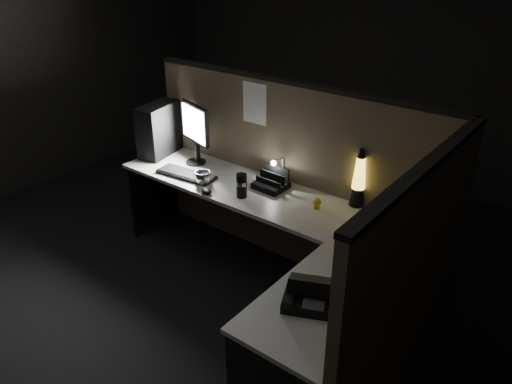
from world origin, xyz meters
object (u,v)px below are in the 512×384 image
Objects in this scene: pc_tower at (159,129)px; monitor at (195,128)px; keyboard at (186,174)px; desk_phone at (309,294)px; lava_lamp at (359,182)px.

pc_tower is 0.41m from monitor.
keyboard is 1.80m from desk_phone.
monitor is 1.19× the size of lava_lamp.
desk_phone is at bearing -30.61° from keyboard.
keyboard is 1.40m from lava_lamp.
pc_tower is 1.04× the size of lava_lamp.
pc_tower is 0.89× the size of keyboard.
pc_tower is 0.60m from keyboard.
lava_lamp is at bearing -5.86° from pc_tower.
desk_phone is (2.16, -0.94, -0.17)m from pc_tower.
pc_tower is 1.40× the size of desk_phone.
lava_lamp is at bearing 80.97° from desk_phone.
desk_phone is (0.31, -1.14, -0.12)m from lava_lamp.
pc_tower is 2.36m from desk_phone.
lava_lamp reaches higher than desk_phone.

